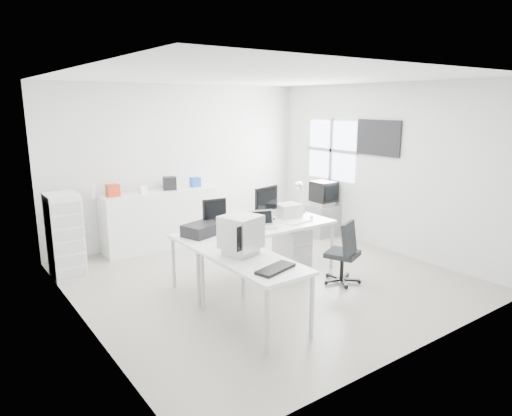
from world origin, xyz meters
TOP-DOWN VIEW (x-y plane):
  - floor at (0.00, 0.00)m, footprint 5.00×5.00m
  - ceiling at (0.00, 0.00)m, footprint 5.00×5.00m
  - back_wall at (0.00, 2.50)m, footprint 5.00×0.02m
  - left_wall at (-2.50, 0.00)m, footprint 0.02×5.00m
  - right_wall at (2.50, 0.00)m, footprint 0.02×5.00m
  - window at (2.48, 1.20)m, footprint 0.02×1.20m
  - wall_picture at (2.47, 0.10)m, footprint 0.04×0.90m
  - main_desk at (-0.06, 0.09)m, footprint 2.40×0.80m
  - side_desk at (-0.91, -1.01)m, footprint 0.70×1.40m
  - drawer_pedestal at (0.64, 0.14)m, footprint 0.40×0.50m
  - inkjet_printer at (-0.91, 0.19)m, footprint 0.53×0.46m
  - lcd_monitor_small at (-0.61, 0.34)m, footprint 0.37×0.24m
  - lcd_monitor_large at (0.29, 0.34)m, footprint 0.52×0.30m
  - laptop at (-0.01, -0.01)m, footprint 0.38×0.39m
  - white_keyboard at (0.59, -0.06)m, footprint 0.48×0.21m
  - white_mouse at (0.89, -0.01)m, footprint 0.06×0.06m
  - laser_printer at (0.69, 0.31)m, footprint 0.38×0.34m
  - desk_lamp at (1.04, 0.39)m, footprint 0.20×0.20m
  - crt_monitor at (-0.91, -0.76)m, footprint 0.54×0.54m
  - black_keyboard at (-0.91, -1.41)m, footprint 0.51×0.31m
  - office_chair at (0.78, -0.77)m, footprint 0.71×0.71m
  - tv_cabinet at (2.22, 1.10)m, footprint 0.54×0.44m
  - crt_tv at (2.22, 1.10)m, footprint 0.50×0.48m
  - sideboard at (-0.58, 2.24)m, footprint 2.00×0.50m
  - clutter_box_a at (-1.38, 2.24)m, footprint 0.20×0.17m
  - clutter_box_b at (-0.88, 2.24)m, footprint 0.14×0.13m
  - clutter_box_c at (-0.38, 2.24)m, footprint 0.28×0.27m
  - clutter_box_d at (0.12, 2.24)m, footprint 0.18×0.16m
  - clutter_bottle at (-1.68, 2.28)m, footprint 0.07×0.07m
  - filing_cabinet at (-2.28, 1.73)m, footprint 0.43×0.51m

SIDE VIEW (x-z plane):
  - floor at x=0.00m, z-range -0.01..0.01m
  - tv_cabinet at x=2.22m, z-range 0.00..0.58m
  - drawer_pedestal at x=0.64m, z-range 0.00..0.60m
  - main_desk at x=-0.06m, z-range 0.00..0.75m
  - side_desk at x=-0.91m, z-range 0.00..0.75m
  - office_chair at x=0.78m, z-range 0.00..0.93m
  - sideboard at x=-0.58m, z-range 0.00..1.00m
  - filing_cabinet at x=-2.28m, z-range 0.00..1.23m
  - white_keyboard at x=0.59m, z-range 0.75..0.77m
  - black_keyboard at x=-0.91m, z-range 0.75..0.78m
  - white_mouse at x=0.89m, z-range 0.75..0.81m
  - crt_tv at x=2.22m, z-range 0.58..1.03m
  - inkjet_printer at x=-0.91m, z-range 0.75..0.91m
  - laptop at x=-0.01m, z-range 0.75..0.95m
  - laser_printer at x=0.69m, z-range 0.75..0.95m
  - lcd_monitor_small at x=-0.61m, z-range 0.75..1.18m
  - crt_monitor at x=-0.91m, z-range 0.75..1.25m
  - lcd_monitor_large at x=0.29m, z-range 0.75..1.25m
  - desk_lamp at x=1.04m, z-range 0.75..1.27m
  - clutter_box_b at x=-0.88m, z-range 1.00..1.12m
  - clutter_box_d at x=0.12m, z-range 1.00..1.17m
  - clutter_box_a at x=-1.38m, z-range 1.00..1.19m
  - clutter_bottle at x=-1.68m, z-range 1.00..1.22m
  - clutter_box_c at x=-0.38m, z-range 1.00..1.22m
  - back_wall at x=0.00m, z-range 0.00..2.80m
  - left_wall at x=-2.50m, z-range 0.00..2.80m
  - right_wall at x=2.50m, z-range 0.00..2.80m
  - window at x=2.48m, z-range 1.05..2.15m
  - wall_picture at x=2.47m, z-range 1.60..2.20m
  - ceiling at x=0.00m, z-range 2.79..2.80m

